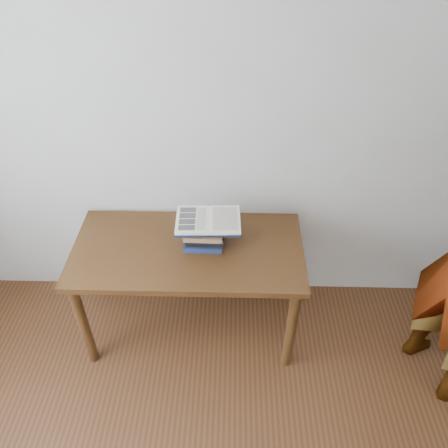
{
  "coord_description": "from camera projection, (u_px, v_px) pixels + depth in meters",
  "views": [
    {
      "loc": [
        0.21,
        -0.45,
        2.43
      ],
      "look_at": [
        0.17,
        1.33,
        0.94
      ],
      "focal_mm": 35.0,
      "sensor_mm": 36.0,
      "label": 1
    }
  ],
  "objects": [
    {
      "name": "room_shell",
      "position": [
        84.0,
        381.0,
        0.88
      ],
      "size": [
        3.54,
        3.54,
        2.62
      ],
      "color": "beige",
      "rests_on": "ground"
    },
    {
      "name": "book_stack",
      "position": [
        204.0,
        232.0,
        2.48
      ],
      "size": [
        0.27,
        0.2,
        0.18
      ],
      "color": "#162644",
      "rests_on": "desk"
    },
    {
      "name": "open_book",
      "position": [
        208.0,
        221.0,
        2.4
      ],
      "size": [
        0.37,
        0.26,
        0.03
      ],
      "rotation": [
        0.0,
        0.0,
        0.03
      ],
      "color": "black",
      "rests_on": "book_stack"
    },
    {
      "name": "desk",
      "position": [
        189.0,
        260.0,
        2.58
      ],
      "size": [
        1.33,
        0.67,
        0.71
      ],
      "color": "#462711",
      "rests_on": "ground"
    }
  ]
}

